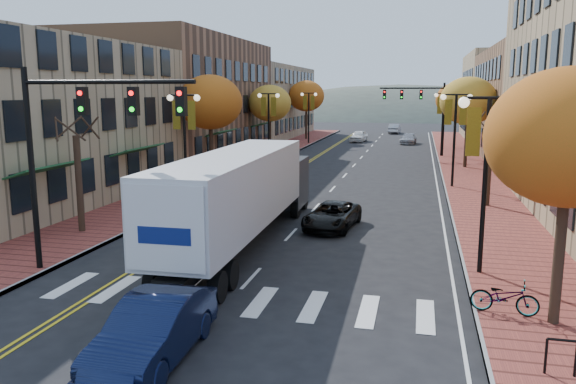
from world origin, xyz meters
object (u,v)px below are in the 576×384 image
Objects in this scene: semi_truck at (244,190)px; black_suv at (332,216)px; navy_sedan at (154,330)px; bicycle at (505,297)px.

semi_truck is 5.03m from black_suv.
semi_truck is 10.20m from navy_sedan.
bicycle is at bearing 26.93° from navy_sedan.
semi_truck is 3.44× the size of navy_sedan.
navy_sedan is at bearing -85.53° from semi_truck.
navy_sedan reaches higher than bicycle.
black_suv is 2.36× the size of bicycle.
black_suv is at bearing 42.50° from bicycle.
bicycle is (9.26, -5.59, -1.64)m from semi_truck.
black_suv is 11.14m from bicycle.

